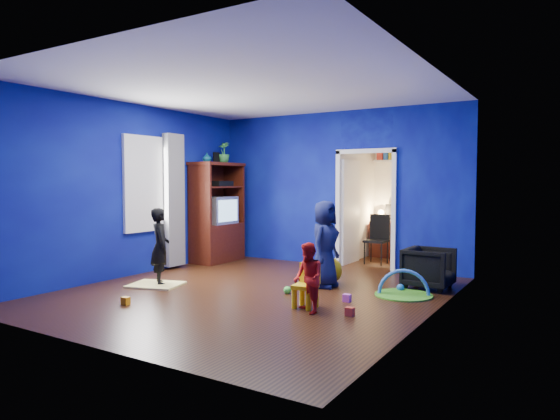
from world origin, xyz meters
The scene contains 33 objects.
floor centered at (0.00, 0.00, 0.00)m, with size 5.00×5.50×0.01m, color black.
ceiling centered at (0.00, 0.00, 2.90)m, with size 5.00×5.50×0.01m, color white.
wall_back centered at (0.00, 2.75, 1.45)m, with size 5.00×0.02×2.90m, color #09096D.
wall_front centered at (0.00, -2.75, 1.45)m, with size 5.00×0.02×2.90m, color #09096D.
wall_left centered at (-2.50, 0.00, 1.45)m, with size 0.02×5.50×2.90m, color #09096D.
wall_right centered at (2.50, 0.00, 1.45)m, with size 0.02×5.50×2.90m, color #09096D.
alcove centered at (0.60, 3.62, 1.25)m, with size 1.00×1.75×2.50m, color silver, non-canonical shape.
armchair centered at (2.07, 1.59, 0.31)m, with size 0.65×0.67×0.61m, color black.
child_black centered at (-1.53, -0.30, 0.59)m, with size 0.43×0.28×1.19m, color black.
child_navy centered at (0.70, 0.88, 0.65)m, with size 0.64×0.41×1.30m, color #0F1338.
toddler_red centered at (1.20, -0.56, 0.43)m, with size 0.41×0.32×0.85m, color red.
vase centered at (-2.20, 1.63, 2.05)m, with size 0.17×0.17×0.18m, color #0C4F66.
potted_plant centered at (-2.20, 2.15, 2.17)m, with size 0.24×0.24×0.42m, color #308637.
tv_armoire centered at (-2.20, 1.93, 0.98)m, with size 0.58×1.14×1.96m, color #420F0B.
crt_tv centered at (-2.16, 1.93, 1.02)m, with size 0.46×0.70×0.54m, color silver.
yellow_blanket centered at (-1.53, -0.40, 0.01)m, with size 0.75×0.60×0.03m, color #F2E07A.
hopper_ball centered at (0.65, 1.13, 0.21)m, with size 0.42×0.42×0.42m, color yellow.
kid_chair centered at (1.05, -0.36, 0.25)m, with size 0.28×0.28×0.50m, color yellow.
play_mat centered at (1.90, 0.94, 0.01)m, with size 0.79×0.79×0.02m, color green.
toy_arch centered at (1.90, 0.94, 0.02)m, with size 0.72×0.72×0.05m, color #3F8CD8.
window_left centered at (-2.48, 0.35, 1.55)m, with size 0.03×0.95×1.55m, color white.
curtain centered at (-2.37, 0.90, 1.25)m, with size 0.14×0.42×2.40m, color slate.
doorway centered at (0.60, 2.75, 1.05)m, with size 1.16×0.10×2.10m, color white.
study_desk centered at (0.60, 4.26, 0.38)m, with size 0.88×0.44×0.75m, color #3D140A.
desk_monitor centered at (0.60, 4.38, 0.95)m, with size 0.40×0.05×0.32m, color black.
desk_lamp centered at (0.32, 4.32, 0.93)m, with size 0.14×0.14×0.14m, color #FFD88C.
folding_chair centered at (0.60, 3.30, 0.46)m, with size 0.40×0.40×0.92m, color black.
book_shelf centered at (0.60, 4.37, 2.02)m, with size 0.88×0.24×0.04m, color white.
toy_0 centered at (1.68, -0.41, 0.05)m, with size 0.10×0.08×0.10m, color red.
toy_1 centered at (1.77, 1.20, 0.06)m, with size 0.11×0.11×0.11m, color blue.
toy_2 centered at (-1.00, -1.44, 0.05)m, with size 0.10×0.08×0.10m, color #FF9B0D.
toy_3 centered at (0.46, 0.19, 0.06)m, with size 0.11×0.11×0.11m, color green.
toy_4 centered at (1.37, 0.20, 0.05)m, with size 0.10×0.08×0.10m, color #C449C3.
Camera 1 is at (4.04, -5.81, 1.59)m, focal length 32.00 mm.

